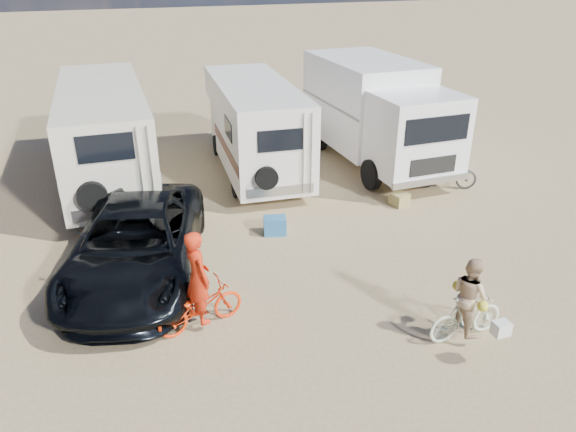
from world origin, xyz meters
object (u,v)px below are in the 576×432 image
object	(u,v)px
rv_left	(106,137)
cooler	(275,226)
dark_suv	(136,243)
bike_parked	(446,173)
rider_man	(198,285)
crate	(399,199)
rider_woman	(469,303)
bike_woman	(466,316)
bike_man	(200,307)
rv_main	(255,129)
box_truck	(378,115)

from	to	relation	value
rv_left	cooler	world-z (taller)	rv_left
dark_suv	bike_parked	xyz separation A→B (m)	(9.31, 2.08, -0.31)
rider_man	dark_suv	bearing A→B (deg)	7.73
dark_suv	crate	xyz separation A→B (m)	(7.35, 1.43, -0.61)
rider_woman	bike_woman	bearing A→B (deg)	-0.00
bike_man	rider_man	xyz separation A→B (m)	(0.00, -0.00, 0.48)
bike_man	rv_main	bearing A→B (deg)	-37.85
rider_man	cooler	bearing A→B (deg)	-52.58
bike_parked	cooler	size ratio (longest dim) A/B	3.23
rv_left	box_truck	size ratio (longest dim) A/B	1.18
rv_left	rider_woman	xyz separation A→B (m)	(5.85, -10.15, -0.72)
box_truck	bike_woman	size ratio (longest dim) A/B	4.26
bike_man	bike_woman	world-z (taller)	bike_woman
rv_left	cooler	bearing A→B (deg)	-52.60
box_truck	bike_man	xyz separation A→B (m)	(-7.34, -7.09, -1.22)
rider_man	cooler	xyz separation A→B (m)	(2.51, 3.23, -0.71)
bike_woman	bike_parked	bearing A→B (deg)	-32.86
crate	bike_woman	bearing A→B (deg)	-107.81
rv_left	bike_parked	bearing A→B (deg)	-21.38
rv_left	box_truck	xyz separation A→B (m)	(8.61, -1.15, 0.20)
bike_man	bike_parked	bearing A→B (deg)	-76.90
box_truck	bike_parked	world-z (taller)	box_truck
box_truck	dark_suv	bearing A→B (deg)	-151.32
dark_suv	cooler	bearing A→B (deg)	29.31
rv_main	crate	bearing A→B (deg)	-47.76
bike_parked	cooler	xyz separation A→B (m)	(-5.84, -1.17, -0.25)
dark_suv	bike_man	world-z (taller)	dark_suv
bike_woman	cooler	distance (m)	5.54
rv_main	rider_woman	world-z (taller)	rv_main
bike_man	bike_woman	distance (m)	4.96
bike_man	crate	world-z (taller)	bike_man
rider_man	rv_main	bearing A→B (deg)	-37.85
rv_left	bike_man	bearing A→B (deg)	-80.84
bike_woman	bike_parked	size ratio (longest dim) A/B	0.85
bike_man	rider_man	bearing A→B (deg)	165.31
cooler	bike_parked	bearing A→B (deg)	25.03
rider_man	rider_woman	size ratio (longest dim) A/B	1.24
box_truck	rider_woman	distance (m)	9.46
rider_man	box_truck	bearing A→B (deg)	-60.66
rv_main	rv_left	distance (m)	4.59
dark_suv	cooler	world-z (taller)	dark_suv
rv_main	bike_woman	bearing A→B (deg)	-78.44
rider_man	cooler	distance (m)	4.15
rv_main	dark_suv	size ratio (longest dim) A/B	1.14
dark_suv	bike_woman	size ratio (longest dim) A/B	3.66
bike_woman	rider_man	size ratio (longest dim) A/B	0.83
rv_left	rider_woman	bearing A→B (deg)	-59.66
dark_suv	crate	size ratio (longest dim) A/B	12.82
dark_suv	rider_man	bearing A→B (deg)	-52.92
cooler	bike_woman	bearing A→B (deg)	-54.41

